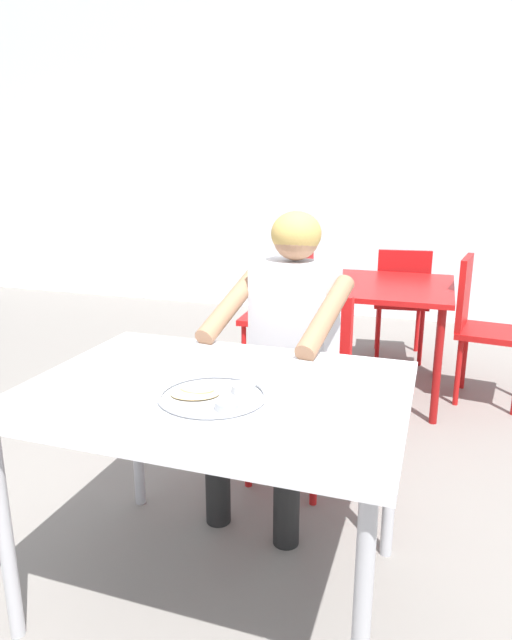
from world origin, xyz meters
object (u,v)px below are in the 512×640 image
object	(u,v)px
chair_red_left	(287,309)
chair_red_far	(401,296)
thali_tray	(214,396)
table_background_red	(385,297)
chair_red_right	(480,320)
chair_foreground	(303,374)
diner_foreground	(286,336)
table_foreground	(216,408)

from	to	relation	value
chair_red_left	chair_red_far	size ratio (longest dim) A/B	1.02
chair_red_far	thali_tray	bearing A→B (deg)	-96.97
table_background_red	chair_red_right	bearing A→B (deg)	4.85
thali_tray	chair_foreground	xyz separation A→B (m)	(0.03, 0.95, -0.27)
diner_foreground	chair_red_left	world-z (taller)	diner_foreground
thali_tray	diner_foreground	bearing A→B (deg)	89.29
table_background_red	chair_red_right	world-z (taller)	chair_red_right
thali_tray	table_background_red	distance (m)	2.11
chair_red_left	chair_red_right	world-z (taller)	chair_red_right
chair_red_far	chair_red_right	bearing A→B (deg)	-49.91
chair_foreground	chair_red_right	world-z (taller)	chair_red_right
thali_tray	chair_red_left	size ratio (longest dim) A/B	0.37
chair_red_far	diner_foreground	bearing A→B (deg)	-99.25
thali_tray	diner_foreground	distance (m)	0.74
table_foreground	chair_red_right	bearing A→B (deg)	66.70
diner_foreground	chair_foreground	bearing A→B (deg)	83.48
diner_foreground	chair_red_right	size ratio (longest dim) A/B	1.38
table_background_red	chair_red_left	world-z (taller)	chair_red_left
diner_foreground	chair_red_right	bearing A→B (deg)	59.11
chair_foreground	chair_red_left	world-z (taller)	chair_red_left
diner_foreground	table_background_red	world-z (taller)	diner_foreground
chair_foreground	chair_red_left	size ratio (longest dim) A/B	0.98
diner_foreground	chair_red_far	world-z (taller)	diner_foreground
thali_tray	chair_red_far	distance (m)	2.77
chair_red_left	chair_foreground	bearing A→B (deg)	-70.88
table_background_red	table_foreground	bearing A→B (deg)	-98.96
diner_foreground	chair_red_left	xyz separation A→B (m)	(-0.35, 1.29, -0.22)
diner_foreground	chair_red_far	bearing A→B (deg)	80.75
chair_foreground	chair_red_left	distance (m)	1.14
thali_tray	table_background_red	bearing A→B (deg)	82.40
thali_tray	chair_red_left	bearing A→B (deg)	99.49
table_background_red	chair_red_far	world-z (taller)	chair_red_far
chair_red_left	chair_red_far	distance (m)	0.97
chair_red_left	chair_red_far	world-z (taller)	chair_red_left
table_foreground	chair_red_far	bearing A→B (deg)	82.03
chair_red_right	thali_tray	bearing A→B (deg)	-111.56
chair_red_left	chair_red_right	bearing A→B (deg)	4.76
table_background_red	chair_red_left	distance (m)	0.63
diner_foreground	table_background_red	size ratio (longest dim) A/B	1.32
chair_foreground	chair_red_left	bearing A→B (deg)	109.12
table_background_red	chair_red_far	distance (m)	0.67
thali_tray	chair_red_right	distance (m)	2.30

